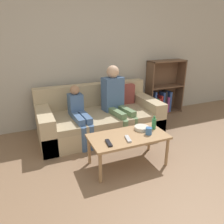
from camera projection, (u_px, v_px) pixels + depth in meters
name	position (u px, v px, depth m)	size (l,w,h in m)	color
ground_plane	(160.00, 214.00, 2.14)	(22.00, 22.00, 0.00)	#84664C
wall_back	(84.00, 53.00, 3.88)	(12.00, 0.06, 2.60)	#B7B2A8
couch	(99.00, 118.00, 3.76)	(2.02, 1.00, 0.79)	tan
bookshelf	(162.00, 93.00, 4.64)	(0.79, 0.28, 1.11)	brown
coffee_table	(128.00, 139.00, 2.81)	(1.01, 0.51, 0.42)	#A87F56
person_adult	(115.00, 97.00, 3.64)	(0.41, 0.71, 1.15)	#66845B
person_child	(79.00, 112.00, 3.40)	(0.25, 0.68, 0.88)	#476693
cup_near	(149.00, 131.00, 2.82)	(0.08, 0.08, 0.09)	#3D70B2
tv_remote_0	(109.00, 143.00, 2.59)	(0.06, 0.17, 0.02)	black
tv_remote_1	(128.00, 139.00, 2.69)	(0.08, 0.18, 0.02)	#B7B7BC
snack_bowl	(142.00, 128.00, 2.96)	(0.19, 0.19, 0.05)	beige
bottle	(154.00, 123.00, 2.96)	(0.06, 0.06, 0.19)	#33844C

